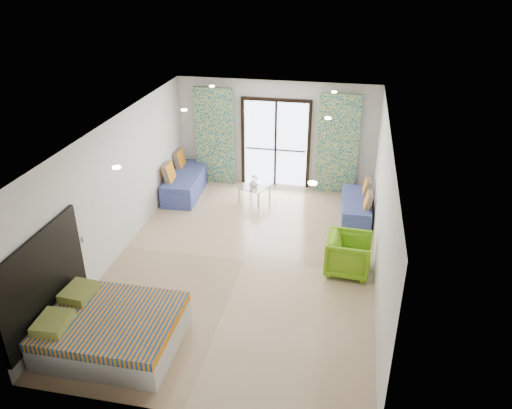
% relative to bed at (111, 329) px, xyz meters
% --- Properties ---
extents(floor, '(5.00, 7.50, 0.01)m').
position_rel_bed_xyz_m(floor, '(1.48, 2.70, -0.29)').
color(floor, '#9D7F5E').
rests_on(floor, ground).
extents(ceiling, '(5.00, 7.50, 0.01)m').
position_rel_bed_xyz_m(ceiling, '(1.48, 2.70, 2.41)').
color(ceiling, silver).
rests_on(ceiling, ground).
extents(wall_back, '(5.00, 0.01, 2.70)m').
position_rel_bed_xyz_m(wall_back, '(1.48, 6.45, 1.06)').
color(wall_back, silver).
rests_on(wall_back, ground).
extents(wall_front, '(5.00, 0.01, 2.70)m').
position_rel_bed_xyz_m(wall_front, '(1.48, -1.05, 1.06)').
color(wall_front, silver).
rests_on(wall_front, ground).
extents(wall_left, '(0.01, 7.50, 2.70)m').
position_rel_bed_xyz_m(wall_left, '(-1.02, 2.70, 1.06)').
color(wall_left, silver).
rests_on(wall_left, ground).
extents(wall_right, '(0.01, 7.50, 2.70)m').
position_rel_bed_xyz_m(wall_right, '(3.98, 2.70, 1.06)').
color(wall_right, silver).
rests_on(wall_right, ground).
extents(balcony_door, '(1.76, 0.08, 2.28)m').
position_rel_bed_xyz_m(balcony_door, '(1.48, 6.42, 0.97)').
color(balcony_door, black).
rests_on(balcony_door, floor).
extents(balcony_rail, '(1.52, 0.03, 0.04)m').
position_rel_bed_xyz_m(balcony_rail, '(1.48, 6.43, 0.66)').
color(balcony_rail, '#595451').
rests_on(balcony_rail, balcony_door).
extents(curtain_left, '(1.00, 0.10, 2.50)m').
position_rel_bed_xyz_m(curtain_left, '(-0.07, 6.27, 0.96)').
color(curtain_left, silver).
rests_on(curtain_left, floor).
extents(curtain_right, '(1.00, 0.10, 2.50)m').
position_rel_bed_xyz_m(curtain_right, '(3.03, 6.27, 0.96)').
color(curtain_right, silver).
rests_on(curtain_right, floor).
extents(downlight_a, '(0.12, 0.12, 0.02)m').
position_rel_bed_xyz_m(downlight_a, '(0.08, 0.70, 2.38)').
color(downlight_a, '#FFE0B2').
rests_on(downlight_a, ceiling).
extents(downlight_b, '(0.12, 0.12, 0.02)m').
position_rel_bed_xyz_m(downlight_b, '(2.88, 0.70, 2.38)').
color(downlight_b, '#FFE0B2').
rests_on(downlight_b, ceiling).
extents(downlight_c, '(0.12, 0.12, 0.02)m').
position_rel_bed_xyz_m(downlight_c, '(0.08, 3.70, 2.38)').
color(downlight_c, '#FFE0B2').
rests_on(downlight_c, ceiling).
extents(downlight_d, '(0.12, 0.12, 0.02)m').
position_rel_bed_xyz_m(downlight_d, '(2.88, 3.70, 2.38)').
color(downlight_d, '#FFE0B2').
rests_on(downlight_d, ceiling).
extents(downlight_e, '(0.12, 0.12, 0.02)m').
position_rel_bed_xyz_m(downlight_e, '(0.08, 5.70, 2.38)').
color(downlight_e, '#FFE0B2').
rests_on(downlight_e, ceiling).
extents(downlight_f, '(0.12, 0.12, 0.02)m').
position_rel_bed_xyz_m(downlight_f, '(2.88, 5.70, 2.38)').
color(downlight_f, '#FFE0B2').
rests_on(downlight_f, ceiling).
extents(headboard, '(0.06, 2.10, 1.50)m').
position_rel_bed_xyz_m(headboard, '(-0.98, -0.00, 0.76)').
color(headboard, black).
rests_on(headboard, floor).
extents(switch_plate, '(0.02, 0.10, 0.10)m').
position_rel_bed_xyz_m(switch_plate, '(-0.99, 1.25, 0.76)').
color(switch_plate, silver).
rests_on(switch_plate, wall_left).
extents(bed, '(1.98, 1.61, 0.68)m').
position_rel_bed_xyz_m(bed, '(0.00, 0.00, 0.00)').
color(bed, silver).
rests_on(bed, floor).
extents(daybed_left, '(0.86, 1.98, 0.96)m').
position_rel_bed_xyz_m(daybed_left, '(-0.64, 5.44, 0.01)').
color(daybed_left, '#3B478D').
rests_on(daybed_left, floor).
extents(daybed_right, '(0.70, 1.65, 0.80)m').
position_rel_bed_xyz_m(daybed_right, '(3.59, 4.98, -0.04)').
color(daybed_right, '#3B478D').
rests_on(daybed_right, floor).
extents(coffee_table, '(0.78, 0.78, 0.71)m').
position_rel_bed_xyz_m(coffee_table, '(1.16, 5.31, 0.08)').
color(coffee_table, silver).
rests_on(coffee_table, floor).
extents(vase, '(0.22, 0.23, 0.21)m').
position_rel_bed_xyz_m(vase, '(1.15, 5.24, 0.23)').
color(vase, white).
rests_on(vase, coffee_table).
extents(armchair, '(0.79, 0.84, 0.83)m').
position_rel_bed_xyz_m(armchair, '(3.47, 2.71, 0.13)').
color(armchair, '#6DAA16').
rests_on(armchair, floor).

